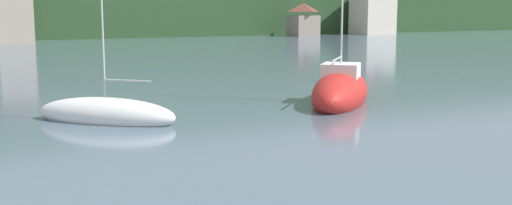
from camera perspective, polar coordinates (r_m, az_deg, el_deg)
The scene contains 5 objects.
shore_building_west at distance 93.02m, azimuth -21.82°, elevation 8.44°, with size 5.08×4.64×10.75m.
shore_building_westcentral at distance 108.76m, azimuth 4.45°, elevation 7.72°, with size 4.71×4.52×5.81m.
shore_building_central at distance 118.57m, azimuth 10.90°, elevation 8.73°, with size 7.15×6.27×10.37m.
sailboat_mid_1 at distance 30.85m, azimuth 7.92°, elevation 1.04°, with size 7.41×7.67×11.82m.
sailboat_mid_7 at distance 26.11m, azimuth -13.91°, elevation -1.05°, with size 5.75×5.69×9.98m.
Camera 1 is at (-9.31, 28.71, 4.64)m, focal length 42.65 mm.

